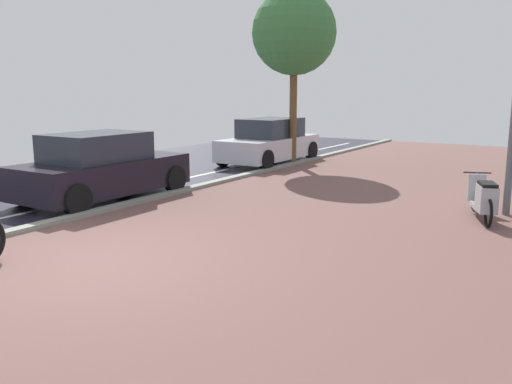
{
  "coord_description": "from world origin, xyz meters",
  "views": [
    {
      "loc": [
        5.72,
        -4.78,
        2.4
      ],
      "look_at": [
        1.87,
        1.36,
        1.0
      ],
      "focal_mm": 37.65,
      "sensor_mm": 36.0,
      "label": 1
    }
  ],
  "objects_px": {
    "parked_car_far": "(270,142)",
    "street_tree": "(294,33)",
    "scooter_far": "(484,199)",
    "parked_car_near": "(101,168)"
  },
  "relations": [
    {
      "from": "scooter_far",
      "to": "street_tree",
      "type": "bearing_deg",
      "value": 143.6
    },
    {
      "from": "parked_car_near",
      "to": "parked_car_far",
      "type": "distance_m",
      "value": 7.1
    },
    {
      "from": "parked_car_far",
      "to": "street_tree",
      "type": "height_order",
      "value": "street_tree"
    },
    {
      "from": "parked_car_near",
      "to": "street_tree",
      "type": "xyz_separation_m",
      "value": [
        0.91,
        7.23,
        3.44
      ]
    },
    {
      "from": "parked_car_near",
      "to": "scooter_far",
      "type": "bearing_deg",
      "value": 17.27
    },
    {
      "from": "scooter_far",
      "to": "street_tree",
      "type": "height_order",
      "value": "street_tree"
    },
    {
      "from": "scooter_far",
      "to": "parked_car_near",
      "type": "distance_m",
      "value": 7.89
    },
    {
      "from": "street_tree",
      "to": "scooter_far",
      "type": "bearing_deg",
      "value": -36.4
    },
    {
      "from": "street_tree",
      "to": "parked_car_near",
      "type": "bearing_deg",
      "value": -97.16
    },
    {
      "from": "parked_car_near",
      "to": "parked_car_far",
      "type": "xyz_separation_m",
      "value": [
        0.11,
        7.1,
        -0.0
      ]
    }
  ]
}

